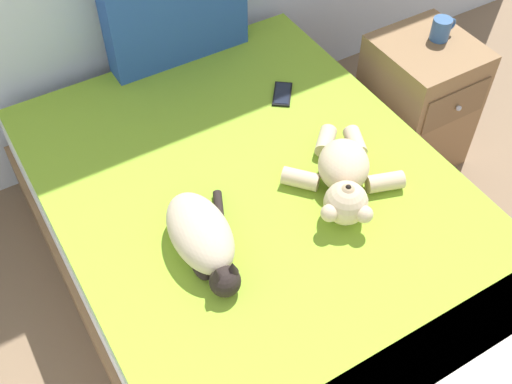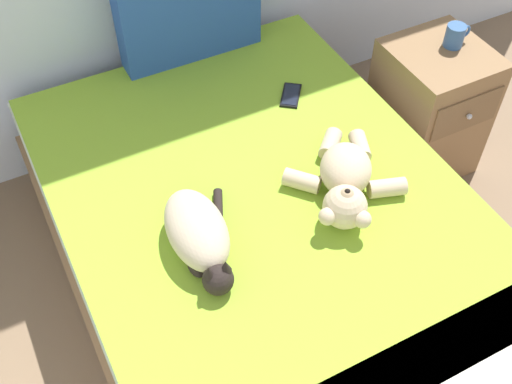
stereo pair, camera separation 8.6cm
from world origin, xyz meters
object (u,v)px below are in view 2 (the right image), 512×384
(bed, at_px, (264,244))
(teddy_bear, at_px, (345,181))
(nightstand, at_px, (428,109))
(mug, at_px, (455,36))
(cat, at_px, (199,235))
(cell_phone, at_px, (291,95))

(bed, relative_size, teddy_bear, 4.08)
(nightstand, bearing_deg, mug, 19.28)
(bed, height_order, teddy_bear, teddy_bear)
(cat, height_order, cell_phone, cat)
(cell_phone, relative_size, nightstand, 0.26)
(cat, bearing_deg, teddy_bear, -1.71)
(bed, relative_size, nightstand, 3.19)
(cell_phone, xyz_separation_m, nightstand, (0.63, -0.16, -0.21))
(bed, distance_m, mug, 1.17)
(cat, xyz_separation_m, teddy_bear, (0.55, -0.02, -0.00))
(teddy_bear, relative_size, cell_phone, 3.00)
(teddy_bear, height_order, cell_phone, teddy_bear)
(cat, relative_size, mug, 3.46)
(nightstand, height_order, mug, mug)
(cat, distance_m, nightstand, 1.36)
(bed, xyz_separation_m, cat, (-0.29, -0.09, 0.33))
(bed, height_order, cell_phone, cell_phone)
(cat, bearing_deg, bed, 17.02)
(nightstand, relative_size, mug, 5.16)
(cat, height_order, mug, mug)
(mug, bearing_deg, cat, -163.37)
(bed, xyz_separation_m, cell_phone, (0.36, 0.45, 0.26))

